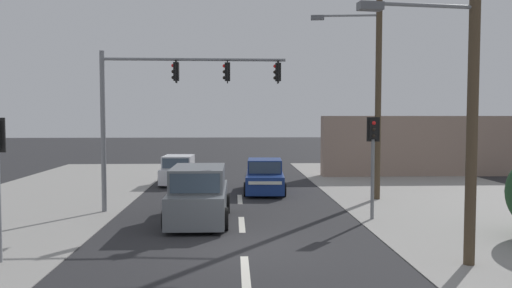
% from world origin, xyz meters
% --- Properties ---
extents(ground_plane, '(140.00, 140.00, 0.00)m').
position_xyz_m(ground_plane, '(0.00, 0.00, 0.00)').
color(ground_plane, '#28282B').
extents(lane_dash_near, '(0.20, 2.40, 0.01)m').
position_xyz_m(lane_dash_near, '(0.00, -2.00, 0.00)').
color(lane_dash_near, silver).
rests_on(lane_dash_near, ground).
extents(lane_dash_mid, '(0.20, 2.40, 0.01)m').
position_xyz_m(lane_dash_mid, '(0.00, 3.00, 0.00)').
color(lane_dash_mid, silver).
rests_on(lane_dash_mid, ground).
extents(lane_dash_far, '(0.20, 2.40, 0.01)m').
position_xyz_m(lane_dash_far, '(0.00, 8.00, 0.00)').
color(lane_dash_far, silver).
rests_on(lane_dash_far, ground).
extents(utility_pole_foreground_right, '(3.77, 0.64, 8.53)m').
position_xyz_m(utility_pole_foreground_right, '(5.25, -1.81, 4.62)').
color(utility_pole_foreground_right, '#4C3D2B').
rests_on(utility_pole_foreground_right, ground).
extents(utility_pole_midground_right, '(3.78, 0.58, 10.91)m').
position_xyz_m(utility_pole_midground_right, '(5.78, 7.69, 5.83)').
color(utility_pole_midground_right, '#4C3D2B').
rests_on(utility_pole_midground_right, ground).
extents(traffic_signal_mast, '(6.89, 0.48, 6.00)m').
position_xyz_m(traffic_signal_mast, '(-2.73, 5.39, 4.35)').
color(traffic_signal_mast, slate).
rests_on(traffic_signal_mast, ground).
extents(pedestal_signal_right_kerb, '(0.44, 0.30, 3.56)m').
position_xyz_m(pedestal_signal_right_kerb, '(4.54, 3.56, 2.42)').
color(pedestal_signal_right_kerb, slate).
rests_on(pedestal_signal_right_kerb, ground).
extents(shopfront_wall_far, '(12.00, 1.00, 3.60)m').
position_xyz_m(shopfront_wall_far, '(11.00, 16.00, 1.80)').
color(shopfront_wall_far, gray).
rests_on(shopfront_wall_far, ground).
extents(sedan_oncoming_near, '(2.06, 4.32, 1.56)m').
position_xyz_m(sedan_oncoming_near, '(1.20, 10.00, 0.70)').
color(sedan_oncoming_near, navy).
rests_on(sedan_oncoming_near, ground).
extents(suv_kerbside_parked, '(2.09, 4.55, 1.90)m').
position_xyz_m(suv_kerbside_parked, '(-1.45, 3.51, 0.88)').
color(suv_kerbside_parked, slate).
rests_on(suv_kerbside_parked, ground).
extents(hatchback_receding_far, '(1.91, 3.70, 1.53)m').
position_xyz_m(hatchback_receding_far, '(-3.15, 13.00, 0.70)').
color(hatchback_receding_far, silver).
rests_on(hatchback_receding_far, ground).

